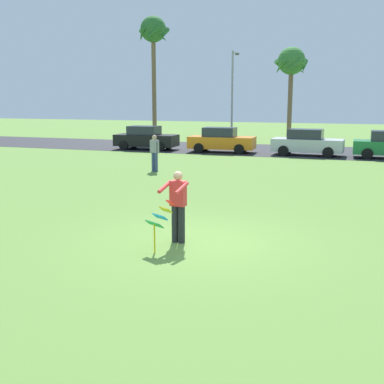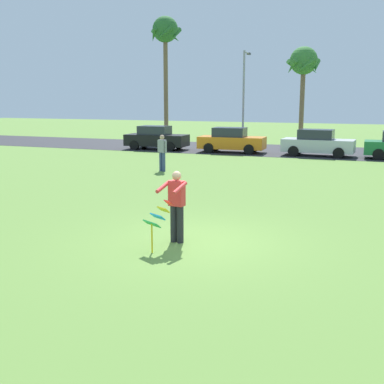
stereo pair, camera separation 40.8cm
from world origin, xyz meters
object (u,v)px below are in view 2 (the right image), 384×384
(streetlight_pole, at_px, (244,91))
(person_walker_far, at_px, (162,152))
(parked_car_black, at_px, (156,138))
(parked_car_silver, at_px, (318,143))
(parked_car_orange, at_px, (231,141))
(palm_tree_right_near, at_px, (304,64))
(person_kite_flyer, at_px, (176,204))
(palm_tree_left_near, at_px, (165,36))
(kite_held, at_px, (158,218))

(streetlight_pole, distance_m, person_walker_far, 16.31)
(parked_car_black, height_order, parked_car_silver, same)
(parked_car_orange, xyz_separation_m, palm_tree_right_near, (3.09, 8.61, 5.21))
(person_kite_flyer, bearing_deg, palm_tree_left_near, 114.59)
(parked_car_silver, distance_m, palm_tree_right_near, 10.32)
(person_kite_flyer, distance_m, palm_tree_left_near, 31.03)
(parked_car_orange, distance_m, person_walker_far, 9.04)
(parked_car_silver, relative_size, palm_tree_right_near, 0.58)
(palm_tree_left_near, height_order, person_walker_far, palm_tree_left_near)
(person_kite_flyer, height_order, parked_car_silver, person_kite_flyer)
(palm_tree_left_near, relative_size, person_walker_far, 5.81)
(kite_held, distance_m, palm_tree_left_near, 31.73)
(kite_held, xyz_separation_m, parked_car_silver, (1.10, 20.26, 0.00))
(person_kite_flyer, xyz_separation_m, person_walker_far, (-5.16, 10.45, -0.02))
(kite_held, xyz_separation_m, palm_tree_right_near, (-1.21, 28.86, 5.21))
(parked_car_black, bearing_deg, parked_car_orange, -0.00)
(parked_car_black, bearing_deg, palm_tree_left_near, 109.46)
(parked_car_silver, relative_size, streetlight_pole, 0.61)
(person_kite_flyer, height_order, palm_tree_right_near, palm_tree_right_near)
(parked_car_orange, xyz_separation_m, person_walker_far, (-0.74, -9.01, 0.16))
(parked_car_silver, height_order, palm_tree_left_near, palm_tree_left_near)
(person_kite_flyer, xyz_separation_m, parked_car_black, (-9.73, 19.46, -0.18))
(person_kite_flyer, height_order, parked_car_black, person_kite_flyer)
(palm_tree_right_near, height_order, streetlight_pole, palm_tree_right_near)
(kite_held, distance_m, palm_tree_right_near, 29.35)
(kite_held, xyz_separation_m, parked_car_orange, (-4.30, 20.25, 0.00))
(kite_held, bearing_deg, parked_car_black, 115.39)
(person_kite_flyer, xyz_separation_m, palm_tree_left_near, (-12.53, 27.37, 7.55))
(parked_car_silver, distance_m, person_walker_far, 10.91)
(person_kite_flyer, xyz_separation_m, kite_held, (-0.12, -0.79, -0.18))
(parked_car_silver, distance_m, palm_tree_left_near, 17.45)
(streetlight_pole, bearing_deg, person_kite_flyer, -78.21)
(parked_car_black, xyz_separation_m, parked_car_orange, (5.31, -0.00, 0.00))
(streetlight_pole, bearing_deg, parked_car_silver, -47.13)
(palm_tree_left_near, distance_m, palm_tree_right_near, 11.50)
(palm_tree_right_near, bearing_deg, streetlight_pole, -159.16)
(palm_tree_left_near, bearing_deg, person_kite_flyer, -65.41)
(kite_held, distance_m, person_walker_far, 12.32)
(parked_car_black, xyz_separation_m, palm_tree_left_near, (-2.79, 7.91, 7.73))
(palm_tree_left_near, distance_m, streetlight_pole, 8.37)
(person_kite_flyer, bearing_deg, parked_car_black, 116.57)
(parked_car_orange, relative_size, parked_car_silver, 1.00)
(person_walker_far, bearing_deg, person_kite_flyer, -63.74)
(parked_car_black, bearing_deg, parked_car_silver, 0.01)
(palm_tree_right_near, distance_m, person_walker_far, 18.72)
(kite_held, bearing_deg, streetlight_pole, 101.21)
(kite_held, xyz_separation_m, person_walker_far, (-5.04, 11.24, 0.16))
(kite_held, relative_size, parked_car_silver, 0.27)
(kite_held, distance_m, streetlight_pole, 27.98)
(person_kite_flyer, relative_size, parked_car_orange, 0.41)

